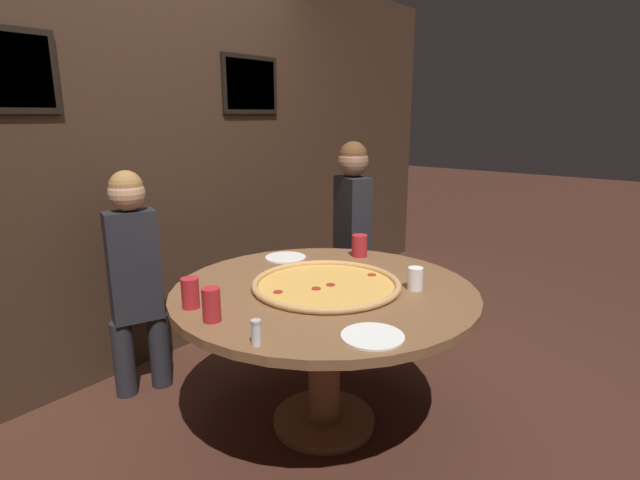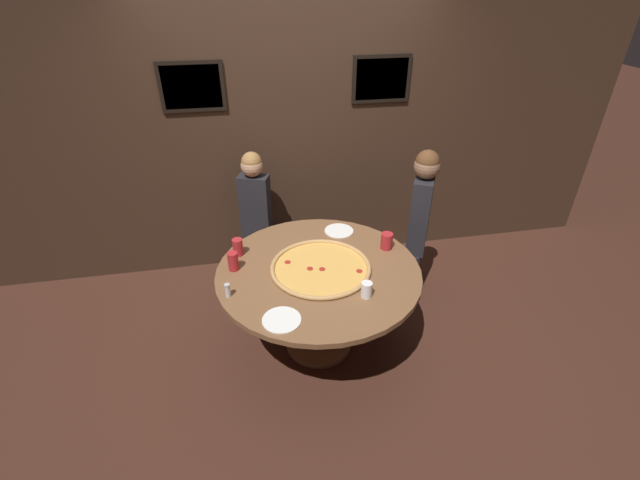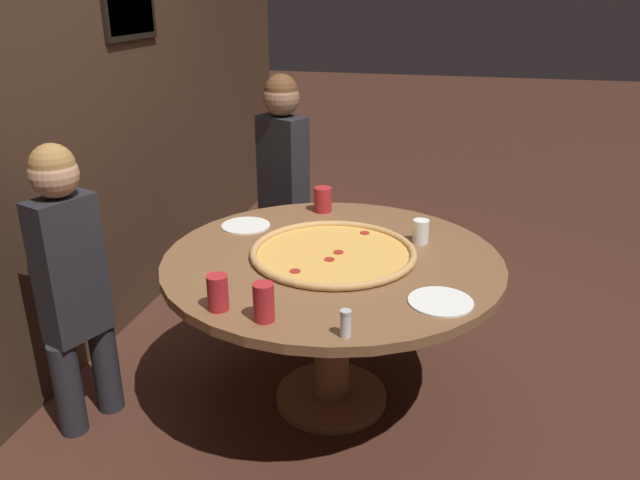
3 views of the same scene
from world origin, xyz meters
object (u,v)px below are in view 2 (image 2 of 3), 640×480
dining_table (319,285)px  drink_cup_beside_pizza (238,247)px  diner_side_right (420,218)px  white_plate_near_front (282,320)px  drink_cup_centre_back (387,241)px  white_plate_far_back (339,231)px  diner_side_left (256,210)px  condiment_shaker (228,290)px  drink_cup_near_left (233,261)px  giant_pizza (321,267)px  drink_cup_near_right (367,290)px

dining_table → drink_cup_beside_pizza: 0.66m
diner_side_right → white_plate_near_front: bearing=-24.7°
drink_cup_centre_back → white_plate_far_back: 0.44m
white_plate_far_back → diner_side_left: size_ratio=0.19×
diner_side_left → drink_cup_beside_pizza: bearing=97.3°
dining_table → condiment_shaker: 0.69m
dining_table → condiment_shaker: size_ratio=15.04×
drink_cup_near_left → white_plate_near_front: drink_cup_near_left is taller
dining_table → diner_side_left: 1.10m
condiment_shaker → drink_cup_beside_pizza: bearing=80.5°
diner_side_left → condiment_shaker: bearing=98.8°
giant_pizza → diner_side_right: diner_side_right is taller
drink_cup_centre_back → condiment_shaker: drink_cup_centre_back is taller
dining_table → drink_cup_near_left: size_ratio=10.46×
drink_cup_centre_back → white_plate_near_front: 1.09m
drink_cup_near_right → diner_side_left: size_ratio=0.09×
drink_cup_near_right → drink_cup_centre_back: bearing=59.5°
white_plate_near_front → drink_cup_near_left: bearing=114.9°
drink_cup_beside_pizza → diner_side_right: diner_side_right is taller
drink_cup_near_right → condiment_shaker: bearing=169.2°
giant_pizza → drink_cup_centre_back: 0.57m
drink_cup_near_left → white_plate_far_back: (0.85, 0.37, -0.07)m
white_plate_near_front → diner_side_right: diner_side_right is taller
drink_cup_centre_back → giant_pizza: bearing=-162.2°
drink_cup_near_left → condiment_shaker: size_ratio=1.44×
dining_table → drink_cup_near_left: 0.64m
dining_table → diner_side_right: 1.10m
condiment_shaker → drink_cup_near_left: bearing=81.8°
drink_cup_near_left → condiment_shaker: drink_cup_near_left is taller
white_plate_far_back → diner_side_right: diner_side_right is taller
white_plate_near_front → dining_table: bearing=56.3°
white_plate_far_back → dining_table: bearing=-118.2°
dining_table → white_plate_far_back: white_plate_far_back is taller
giant_pizza → white_plate_far_back: giant_pizza is taller
drink_cup_beside_pizza → white_plate_far_back: (0.82, 0.19, -0.06)m
condiment_shaker → diner_side_left: 1.23m
drink_cup_near_left → drink_cup_beside_pizza: drink_cup_near_left is taller
drink_cup_centre_back → drink_cup_near_left: size_ratio=0.92×
drink_cup_near_right → drink_cup_near_left: 0.96m
white_plate_near_front → diner_side_left: bearing=92.5°
drink_cup_beside_pizza → drink_cup_centre_back: bearing=-6.3°
drink_cup_near_left → white_plate_far_back: bearing=23.7°
diner_side_right → dining_table: bearing=-34.4°
giant_pizza → condiment_shaker: condiment_shaker is taller
drink_cup_centre_back → drink_cup_beside_pizza: size_ratio=0.96×
dining_table → giant_pizza: bearing=0.3°
dining_table → drink_cup_near_left: (-0.59, 0.11, 0.21)m
white_plate_far_back → diner_side_left: (-0.64, 0.53, -0.03)m
condiment_shaker → white_plate_far_back: bearing=36.8°
drink_cup_near_right → diner_side_right: (0.71, 0.86, -0.01)m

